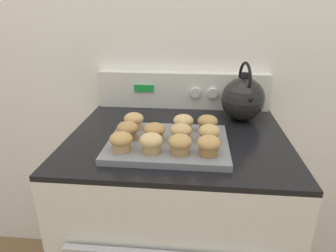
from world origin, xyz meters
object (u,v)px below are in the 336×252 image
Objects in this scene: muffin_r2_c0 at (134,121)px; muffin_r2_c2 at (183,123)px; muffin_r0_c2 at (180,144)px; muffin_r1_c3 at (209,133)px; muffin_r2_c3 at (207,123)px; muffin_r1_c2 at (181,132)px; muffin_r1_c1 at (154,132)px; muffin_r1_c0 at (128,130)px; muffin_r0_c0 at (121,141)px; muffin_r0_c3 at (209,145)px; muffin_r0_c1 at (151,142)px; muffin_pan at (168,143)px; stove_range at (177,229)px; tea_kettle at (243,98)px.

muffin_r2_c0 is 0.18m from muffin_r2_c2.
muffin_r0_c2 and muffin_r2_c2 have the same top height.
muffin_r1_c3 is 1.00× the size of muffin_r2_c3.
muffin_r1_c2 is 0.20m from muffin_r2_c0.
muffin_r1_c1 and muffin_r2_c0 have the same top height.
muffin_r0_c0 is at bearing -90.21° from muffin_r1_c0.
muffin_r1_c0 is at bearing 161.49° from muffin_r0_c3.
muffin_r0_c2 is at bearing -179.99° from muffin_r0_c3.
muffin_r1_c1 is 0.13m from muffin_r2_c2.
muffin_r2_c0 is at bearing 133.68° from muffin_r1_c1.
muffin_r0_c2 is 1.00× the size of muffin_r1_c3.
muffin_r0_c0 is 0.09m from muffin_r0_c1.
muffin_r1_c0 is 1.00× the size of muffin_r2_c0.
muffin_pan is at bearing -145.32° from muffin_r2_c3.
muffin_r0_c0 is 0.20m from muffin_r1_c2.
muffin_pan is 5.53× the size of muffin_r1_c0.
muffin_r1_c3 is at bearing -88.04° from muffin_r2_c3.
muffin_r2_c0 is at bearing -173.42° from stove_range.
muffin_r0_c1 is 0.20m from muffin_r1_c3.
muffin_r2_c0 is 1.00× the size of muffin_r2_c2.
muffin_r1_c0 is 0.18m from muffin_r1_c2.
muffin_r0_c1 is at bearing -134.58° from muffin_r1_c2.
muffin_r1_c0 is at bearing -146.67° from stove_range.
muffin_r0_c2 is at bearing -62.84° from muffin_pan.
muffin_r1_c3 is at bearing 0.57° from muffin_r1_c1.
tea_kettle is at bearing 41.39° from muffin_r1_c1.
muffin_r0_c0 is 1.00× the size of muffin_r2_c3.
muffin_r0_c1 is 0.30× the size of tea_kettle.
muffin_r1_c2 is (0.04, 0.00, 0.04)m from muffin_pan.
muffin_r2_c3 is at bearing 91.96° from muffin_r1_c3.
muffin_r2_c0 is at bearing 152.86° from muffin_r1_c2.
muffin_r0_c0 and muffin_r1_c1 have the same top height.
muffin_r1_c1 is at bearing 42.73° from muffin_r0_c0.
muffin_r1_c0 is 1.00× the size of muffin_r1_c1.
stove_range is 0.54m from muffin_r0_c2.
muffin_r2_c2 is 0.31m from tea_kettle.
muffin_r0_c0 is 0.09m from muffin_r1_c0.
muffin_r1_c1 is at bearing 136.29° from muffin_r0_c2.
muffin_pan is 0.14m from muffin_r1_c3.
muffin_r2_c2 is at bearing -45.33° from stove_range.
muffin_r0_c2 is 1.00× the size of muffin_r1_c1.
muffin_r0_c3 and muffin_r2_c3 have the same top height.
muffin_r0_c2 is at bearing -45.03° from muffin_r2_c0.
muffin_r1_c2 is 0.09m from muffin_r2_c2.
muffin_r0_c1 is 0.09m from muffin_r0_c2.
muffin_r0_c3 is at bearing -111.53° from tea_kettle.
muffin_r1_c0 is at bearing -161.58° from muffin_r2_c3.
muffin_r0_c2 and muffin_r2_c0 have the same top height.
muffin_r0_c0 is (-0.17, -0.20, 0.50)m from stove_range.
muffin_r1_c3 and muffin_r2_c2 have the same top height.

